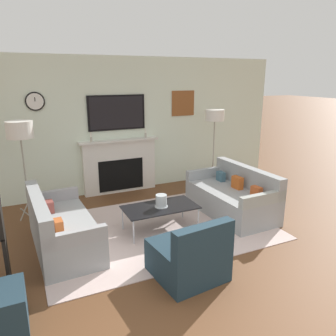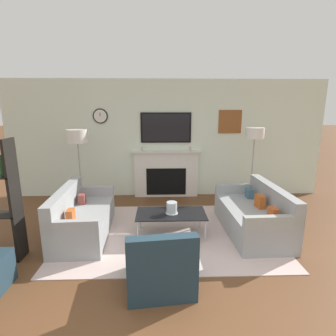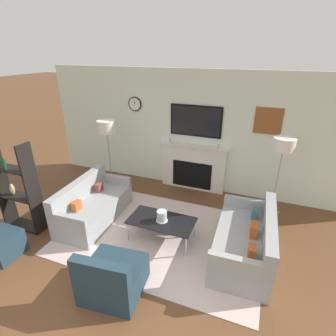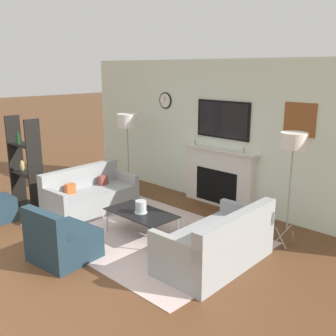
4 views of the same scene
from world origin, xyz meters
name	(u,v)px [view 2 (image 2 of 4)]	position (x,y,z in m)	size (l,w,h in m)	color
fireplace_wall	(166,145)	(0.00, 4.23, 1.23)	(7.35, 0.28, 2.70)	silver
area_rug	(169,233)	(0.00, 2.21, 0.01)	(3.49, 2.42, 0.01)	beige
couch_left	(82,218)	(-1.44, 2.21, 0.28)	(0.84, 1.69, 0.79)	#989B9C
couch_right	(254,216)	(1.44, 2.21, 0.29)	(0.91, 1.67, 0.80)	#989B9C
armchair	(160,266)	(-0.15, 0.86, 0.26)	(0.84, 0.83, 0.78)	#203541
coffee_table	(171,214)	(0.03, 2.13, 0.37)	(1.13, 0.60, 0.39)	black
hurricane_candle	(172,208)	(0.04, 2.12, 0.47)	(0.20, 0.20, 0.19)	silver
floor_lamp_left	(77,137)	(-1.79, 3.42, 1.49)	(0.41, 0.41, 1.66)	#9E998E
floor_lamp_right	(255,135)	(1.79, 3.42, 1.53)	(0.38, 0.38, 1.68)	#9E998E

